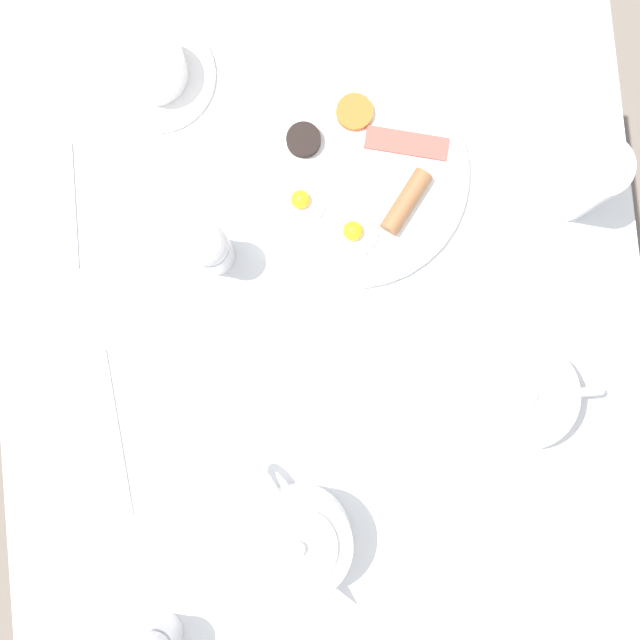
# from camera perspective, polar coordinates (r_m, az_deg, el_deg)

# --- Properties ---
(ground_plane) EXTENTS (8.00, 8.00, 0.00)m
(ground_plane) POSITION_cam_1_polar(r_m,az_deg,el_deg) (1.88, 0.00, -1.61)
(ground_plane) COLOR #70665B
(table) EXTENTS (0.84, 1.01, 0.73)m
(table) POSITION_cam_1_polar(r_m,az_deg,el_deg) (1.23, 0.00, -0.32)
(table) COLOR silver
(table) RESTS_ON ground_plane
(breakfast_plate) EXTENTS (0.30, 0.30, 0.04)m
(breakfast_plate) POSITION_cam_1_polar(r_m,az_deg,el_deg) (1.17, 2.15, 9.26)
(breakfast_plate) COLOR white
(breakfast_plate) RESTS_ON table
(teapot_near) EXTENTS (0.21, 0.13, 0.11)m
(teapot_near) POSITION_cam_1_polar(r_m,az_deg,el_deg) (1.13, 12.67, -4.69)
(teapot_near) COLOR white
(teapot_near) RESTS_ON table
(teapot_far) EXTENTS (0.13, 0.20, 0.11)m
(teapot_far) POSITION_cam_1_polar(r_m,az_deg,el_deg) (1.12, -1.39, -13.87)
(teapot_far) COLOR white
(teapot_far) RESTS_ON table
(teacup_with_saucer_left) EXTENTS (0.16, 0.16, 0.06)m
(teacup_with_saucer_left) POSITION_cam_1_polar(r_m,az_deg,el_deg) (1.21, -10.65, 15.51)
(teacup_with_saucer_left) COLOR white
(teacup_with_saucer_left) RESTS_ON table
(water_glass_tall) EXTENTS (0.07, 0.07, 0.16)m
(water_glass_tall) POSITION_cam_1_polar(r_m,az_deg,el_deg) (1.14, 16.54, 8.57)
(water_glass_tall) COLOR white
(water_glass_tall) RESTS_ON table
(pepper_grinder) EXTENTS (0.05, 0.05, 0.12)m
(pepper_grinder) POSITION_cam_1_polar(r_m,az_deg,el_deg) (1.11, -7.01, 4.52)
(pepper_grinder) COLOR #BCBCC1
(pepper_grinder) RESTS_ON table
(fork_by_plate) EXTENTS (0.02, 0.17, 0.00)m
(fork_by_plate) POSITION_cam_1_polar(r_m,az_deg,el_deg) (1.21, -15.70, 7.05)
(fork_by_plate) COLOR silver
(fork_by_plate) RESTS_ON table
(knife_by_plate) EXTENTS (0.03, 0.22, 0.00)m
(knife_by_plate) POSITION_cam_1_polar(r_m,az_deg,el_deg) (1.18, -13.04, -7.04)
(knife_by_plate) COLOR silver
(knife_by_plate) RESTS_ON table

